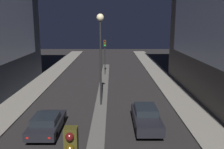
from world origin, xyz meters
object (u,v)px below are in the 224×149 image
(street_lamp, at_px, (99,39))
(car_right_lane, at_px, (145,117))
(traffic_light_mid, at_px, (104,49))
(car_left_lane, at_px, (46,124))

(street_lamp, distance_m, car_right_lane, 7.70)
(car_right_lane, bearing_deg, traffic_light_mid, 100.92)
(traffic_light_mid, xyz_separation_m, street_lamp, (0.00, -12.96, 2.32))
(traffic_light_mid, bearing_deg, car_left_lane, -100.35)
(street_lamp, height_order, car_left_lane, street_lamp)
(street_lamp, bearing_deg, car_right_lane, -53.49)
(street_lamp, xyz_separation_m, car_right_lane, (3.38, -4.57, -5.20))
(street_lamp, distance_m, car_left_lane, 8.35)
(traffic_light_mid, xyz_separation_m, car_right_lane, (3.38, -17.53, -2.88))
(car_right_lane, bearing_deg, car_left_lane, -171.74)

